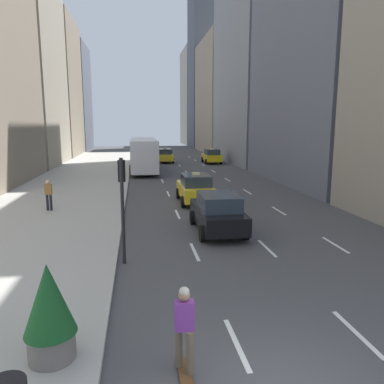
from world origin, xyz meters
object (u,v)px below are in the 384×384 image
at_px(taxi_lead, 195,188).
at_px(skateboarder, 184,326).
at_px(pedestrian_far_walking, 49,193).
at_px(sedan_black_near, 218,212).
at_px(planter_with_shrub, 49,311).
at_px(taxi_second, 212,156).
at_px(taxi_third, 165,156).
at_px(traffic_light_pole, 122,193).
at_px(city_bus, 143,154).

xyz_separation_m(taxi_lead, skateboarder, (-2.63, -15.68, 0.08)).
height_order(skateboarder, pedestrian_far_walking, pedestrian_far_walking).
distance_m(sedan_black_near, planter_with_shrub, 10.09).
height_order(taxi_second, taxi_third, same).
distance_m(planter_with_shrub, traffic_light_pole, 5.75).
distance_m(taxi_lead, taxi_second, 23.78).
height_order(city_bus, skateboarder, city_bus).
bearing_deg(taxi_third, skateboarder, -93.71).
relative_size(skateboarder, planter_with_shrub, 0.89).
xyz_separation_m(taxi_lead, taxi_third, (0.00, 24.87, 0.00)).
bearing_deg(pedestrian_far_walking, taxi_third, 72.91).
xyz_separation_m(sedan_black_near, city_bus, (-2.81, 22.79, 0.91)).
relative_size(skateboarder, pedestrian_far_walking, 1.06).
bearing_deg(pedestrian_far_walking, taxi_lead, 11.21).
height_order(taxi_lead, planter_with_shrub, planter_with_shrub).
distance_m(taxi_third, traffic_light_pole, 34.72).
height_order(taxi_lead, city_bus, city_bus).
relative_size(sedan_black_near, planter_with_shrub, 2.26).
bearing_deg(planter_with_shrub, taxi_second, 74.27).
distance_m(sedan_black_near, skateboarder, 9.64).
height_order(taxi_lead, taxi_second, same).
bearing_deg(pedestrian_far_walking, traffic_light_pole, -62.27).
relative_size(taxi_third, traffic_light_pole, 1.22).
height_order(taxi_third, city_bus, city_bus).
bearing_deg(traffic_light_pole, skateboarder, -77.79).
relative_size(taxi_lead, planter_with_shrub, 2.26).
bearing_deg(taxi_lead, taxi_second, 76.38).
distance_m(taxi_lead, pedestrian_far_walking, 8.30).
height_order(skateboarder, traffic_light_pole, traffic_light_pole).
bearing_deg(taxi_second, taxi_third, 162.48).
bearing_deg(traffic_light_pole, taxi_second, 73.72).
distance_m(sedan_black_near, city_bus, 22.98).
relative_size(taxi_second, skateboarder, 2.52).
height_order(taxi_third, sedan_black_near, taxi_third).
bearing_deg(city_bus, skateboarder, -89.68).
bearing_deg(city_bus, planter_with_shrub, -94.26).
relative_size(taxi_lead, pedestrian_far_walking, 2.67).
xyz_separation_m(taxi_second, sedan_black_near, (-5.60, -29.51, -0.00)).
xyz_separation_m(planter_with_shrub, pedestrian_far_walking, (-2.99, 13.46, -0.09)).
xyz_separation_m(taxi_third, traffic_light_pole, (-3.95, -34.47, 1.53)).
xyz_separation_m(city_bus, traffic_light_pole, (-1.14, -25.97, 0.62)).
height_order(taxi_third, traffic_light_pole, traffic_light_pole).
relative_size(taxi_third, skateboarder, 2.52).
distance_m(taxi_second, traffic_light_pole, 34.10).
xyz_separation_m(taxi_lead, traffic_light_pole, (-3.95, -9.59, 1.53)).
bearing_deg(city_bus, taxi_third, 71.67).
distance_m(taxi_third, planter_with_shrub, 40.28).
distance_m(taxi_lead, city_bus, 16.65).
height_order(taxi_third, skateboarder, taxi_third).
bearing_deg(taxi_second, taxi_lead, -103.62).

